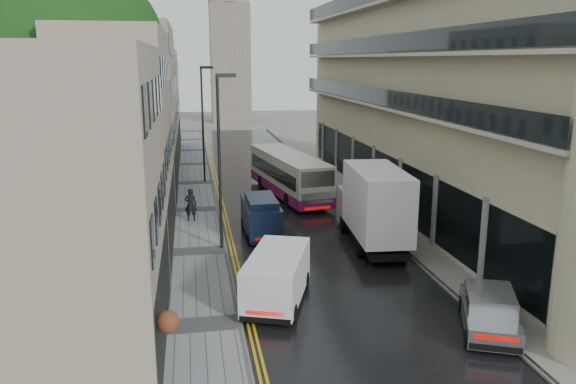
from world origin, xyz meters
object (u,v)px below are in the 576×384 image
object	(u,v)px
white_lorry	(360,216)
white_van	(245,292)
silver_hatchback	(469,326)
tree_far	(101,110)
pedestrian	(191,205)
lamp_post_far	(203,125)
tree_near	(54,118)
cream_bus	(288,185)
navy_van	(249,223)
lamp_post_near	(219,164)

from	to	relation	value
white_lorry	white_van	xyz separation A→B (m)	(-6.31, -5.87, -1.05)
silver_hatchback	white_van	bearing A→B (deg)	177.44
tree_far	silver_hatchback	world-z (taller)	tree_far
pedestrian	lamp_post_far	bearing A→B (deg)	-89.41
white_lorry	white_van	distance (m)	8.68
pedestrian	lamp_post_far	xyz separation A→B (m)	(1.15, 11.25, 3.50)
tree_near	cream_bus	size ratio (longest dim) A/B	1.25
white_lorry	navy_van	distance (m)	6.02
silver_hatchback	navy_van	xyz separation A→B (m)	(-6.25, 12.25, 0.39)
tree_near	cream_bus	xyz separation A→B (m)	(12.66, 7.43, -5.40)
navy_van	lamp_post_near	xyz separation A→B (m)	(-1.52, -0.60, 3.36)
white_lorry	tree_far	bearing A→B (deg)	136.45
tree_near	silver_hatchback	distance (m)	20.68
silver_hatchback	tree_far	bearing A→B (deg)	143.97
white_van	lamp_post_near	world-z (taller)	lamp_post_near
navy_van	lamp_post_far	size ratio (longest dim) A/B	0.50
tree_far	cream_bus	world-z (taller)	tree_far
white_van	lamp_post_far	size ratio (longest dim) A/B	0.53
white_lorry	silver_hatchback	world-z (taller)	white_lorry
pedestrian	lamp_post_near	world-z (taller)	lamp_post_near
lamp_post_near	cream_bus	bearing A→B (deg)	51.49
lamp_post_near	lamp_post_far	bearing A→B (deg)	84.36
pedestrian	white_van	bearing A→B (deg)	104.54
pedestrian	tree_near	bearing A→B (deg)	44.30
silver_hatchback	lamp_post_near	distance (m)	14.50
white_van	navy_van	distance (m)	8.85
cream_bus	lamp_post_far	distance (m)	10.62
silver_hatchback	pedestrian	distance (m)	19.40
tree_near	white_lorry	distance (m)	15.53
silver_hatchback	white_van	world-z (taller)	white_van
silver_hatchback	lamp_post_far	xyz separation A→B (m)	(-8.15, 28.27, 3.84)
lamp_post_far	lamp_post_near	bearing A→B (deg)	-71.18
white_lorry	lamp_post_far	xyz separation A→B (m)	(-7.10, 18.92, 2.48)
pedestrian	lamp_post_near	size ratio (longest dim) A/B	0.23
cream_bus	pedestrian	distance (m)	6.90
tree_near	silver_hatchback	xyz separation A→B (m)	(15.56, -12.14, -6.16)
tree_far	pedestrian	world-z (taller)	tree_far
navy_van	pedestrian	distance (m)	5.66
lamp_post_near	white_lorry	bearing A→B (deg)	-25.95
white_van	lamp_post_far	distance (m)	25.06
tree_near	pedestrian	xyz separation A→B (m)	(6.26, 4.88, -5.82)
cream_bus	white_lorry	distance (m)	10.41
white_lorry	pedestrian	size ratio (longest dim) A/B	4.04
lamp_post_near	lamp_post_far	xyz separation A→B (m)	(-0.39, 16.62, 0.08)
navy_van	lamp_post_near	world-z (taller)	lamp_post_near
tree_far	lamp_post_near	bearing A→B (deg)	-60.93
pedestrian	lamp_post_far	size ratio (longest dim) A/B	0.22
tree_far	navy_van	distance (m)	16.52
tree_near	cream_bus	distance (m)	15.64
tree_near	white_van	bearing A→B (deg)	-46.59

